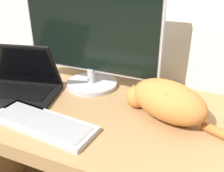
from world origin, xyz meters
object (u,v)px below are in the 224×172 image
at_px(external_keyboard, 43,123).
at_px(monitor, 90,36).
at_px(cat, 168,100).
at_px(laptop, 19,86).

bearing_deg(external_keyboard, monitor, 93.03).
xyz_separation_m(monitor, external_keyboard, (-0.01, -0.37, -0.23)).
height_order(monitor, cat, monitor).
bearing_deg(external_keyboard, cat, 35.52).
relative_size(laptop, cat, 0.73).
xyz_separation_m(laptop, cat, (0.64, 0.08, 0.03)).
xyz_separation_m(monitor, laptop, (-0.25, -0.21, -0.19)).
relative_size(monitor, laptop, 1.70).
bearing_deg(monitor, laptop, -139.31).
bearing_deg(cat, external_keyboard, -126.90).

